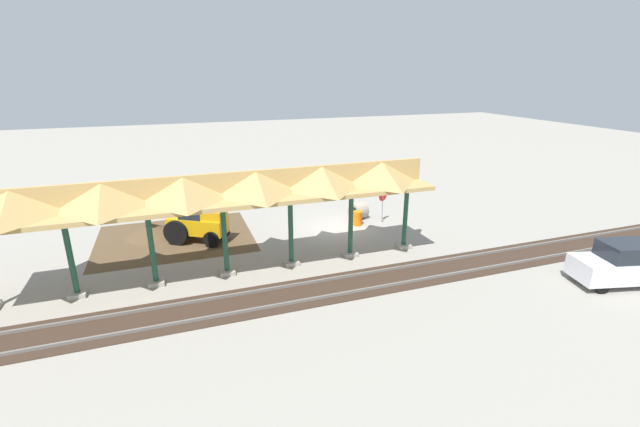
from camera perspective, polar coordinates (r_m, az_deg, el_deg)
ground_plane at (r=26.34m, az=2.07°, el=-1.86°), size 120.00×120.00×0.00m
dirt_work_zone at (r=26.03m, az=-18.72°, el=-3.12°), size 8.55×7.00×0.01m
platform_canopy at (r=19.51m, az=-13.06°, el=3.17°), size 20.19×3.20×4.90m
rail_tracks at (r=20.37m, az=9.58°, el=-8.41°), size 60.00×2.58×0.15m
stop_sign at (r=27.00m, az=8.37°, el=1.96°), size 0.71×0.33×2.18m
backhoe at (r=24.81m, az=-16.31°, el=-0.81°), size 4.93×3.64×2.82m
dirt_mound at (r=26.94m, az=-21.48°, el=-2.71°), size 6.07×6.07×1.47m
concrete_pipe at (r=27.81m, az=5.12°, el=0.38°), size 1.27×1.36×1.08m
distant_parked_car at (r=23.50m, az=35.44°, el=-5.48°), size 4.49×2.69×1.98m
traffic_barrel at (r=26.66m, az=5.02°, el=-0.63°), size 0.56×0.56×0.90m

